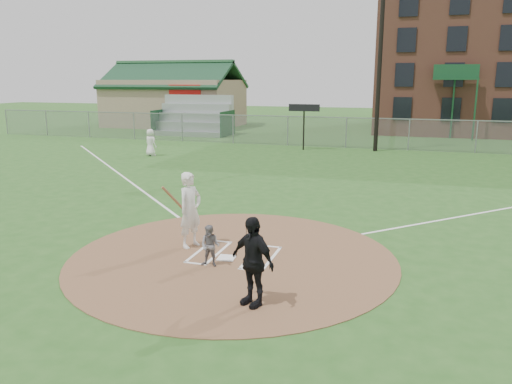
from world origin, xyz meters
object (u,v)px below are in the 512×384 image
(catcher, at_px, (210,246))
(home_plate, at_px, (227,258))
(umpire, at_px, (252,261))
(batter_at_plate, at_px, (190,210))
(ondeck_player, at_px, (151,142))

(catcher, bearing_deg, home_plate, 71.20)
(home_plate, height_order, catcher, catcher)
(umpire, distance_m, batter_at_plate, 3.98)
(home_plate, distance_m, batter_at_plate, 1.73)
(catcher, xyz_separation_m, umpire, (1.63, -1.71, 0.41))
(home_plate, xyz_separation_m, batter_at_plate, (-1.26, 0.60, 1.02))
(ondeck_player, height_order, batter_at_plate, batter_at_plate)
(umpire, xyz_separation_m, batter_at_plate, (-2.70, 2.91, 0.11))
(catcher, distance_m, ondeck_player, 18.82)
(catcher, height_order, batter_at_plate, batter_at_plate)
(home_plate, xyz_separation_m, ondeck_player, (-10.55, 15.09, 0.76))
(home_plate, bearing_deg, umpire, -58.07)
(umpire, bearing_deg, batter_at_plate, 158.96)
(ondeck_player, bearing_deg, batter_at_plate, 142.84)
(home_plate, xyz_separation_m, catcher, (-0.19, -0.61, 0.50))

